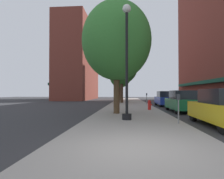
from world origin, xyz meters
The scene contains 13 objects.
ground_plane centered at (4.00, 18.00, 0.00)m, with size 90.00×90.00×0.00m, color #2D2D30.
sidewalk_slab centered at (0.00, 19.00, 0.06)m, with size 4.80×50.00×0.12m, color gray.
building_far_background centered at (-11.01, 37.00, 8.35)m, with size 6.80×18.00×16.74m.
lamppost centered at (-0.25, 5.01, 3.20)m, with size 0.48×0.48×5.90m.
fire_hydrant centered at (1.56, 10.88, 0.52)m, with size 0.33×0.26×0.79m.
parking_meter_near centered at (2.05, 3.99, 0.95)m, with size 0.14×0.09×1.31m.
parking_meter_far centered at (2.05, 17.97, 0.95)m, with size 0.14×0.09×1.31m.
tree_near centered at (-0.99, 21.79, 5.29)m, with size 4.55×4.55×7.80m.
tree_mid centered at (-0.93, 7.94, 4.95)m, with size 4.60×4.60×7.49m.
tree_far centered at (-1.43, 28.68, 4.57)m, with size 3.83×3.83×6.67m.
car_yellow centered at (4.00, 3.96, 0.81)m, with size 1.80×4.30×1.66m.
car_green centered at (4.00, 10.44, 0.81)m, with size 1.80×4.30×1.66m.
car_blue centered at (4.00, 17.00, 0.81)m, with size 1.80×4.30×1.66m.
Camera 1 is at (-0.23, -4.75, 1.49)m, focal length 30.71 mm.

